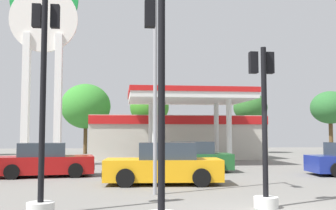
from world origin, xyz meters
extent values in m
cube|color=beige|center=(0.62, 22.58, 1.61)|extent=(12.91, 6.18, 3.23)
cube|color=red|center=(0.62, 19.44, 2.88)|extent=(12.91, 0.12, 0.60)
cube|color=white|center=(0.62, 16.29, 4.12)|extent=(7.42, 5.80, 0.35)
cube|color=red|center=(0.62, 16.29, 4.44)|extent=(7.52, 5.90, 0.30)
cylinder|color=silver|center=(-1.60, 14.70, 1.97)|extent=(0.32, 0.32, 3.94)
cylinder|color=silver|center=(2.85, 14.70, 1.97)|extent=(0.32, 0.32, 3.94)
cylinder|color=silver|center=(-1.60, 17.89, 1.97)|extent=(0.32, 0.32, 3.94)
cylinder|color=silver|center=(2.85, 17.89, 1.97)|extent=(0.32, 0.32, 3.94)
cube|color=#4C4C51|center=(0.62, 16.29, 0.55)|extent=(0.90, 0.60, 1.10)
cube|color=white|center=(-9.15, 15.53, 3.92)|extent=(0.40, 0.56, 7.84)
cube|color=white|center=(-7.30, 15.53, 3.92)|extent=(0.40, 0.56, 7.84)
cylinder|color=white|center=(-8.23, 15.53, 8.74)|extent=(4.01, 0.22, 4.01)
cube|color=white|center=(-8.23, 15.59, 9.35)|extent=(3.69, 0.08, 0.72)
cylinder|color=black|center=(-3.42, 5.69, 0.33)|extent=(0.68, 0.28, 0.66)
cylinder|color=black|center=(-3.27, 7.47, 0.33)|extent=(0.68, 0.28, 0.66)
cylinder|color=black|center=(-0.73, 5.46, 0.33)|extent=(0.68, 0.28, 0.66)
cylinder|color=black|center=(-0.59, 7.24, 0.33)|extent=(0.68, 0.28, 0.66)
cube|color=orange|center=(-2.00, 6.46, 0.55)|extent=(4.49, 2.18, 0.79)
cube|color=#2D3842|center=(-1.85, 6.45, 1.23)|extent=(2.20, 1.78, 0.66)
cube|color=black|center=(-4.13, 6.64, 0.44)|extent=(0.27, 1.74, 0.25)
cylinder|color=black|center=(5.85, 9.56, 0.32)|extent=(0.64, 0.25, 0.63)
cylinder|color=black|center=(-5.73, 10.70, 0.32)|extent=(0.65, 0.30, 0.63)
cylinder|color=black|center=(-5.51, 9.02, 0.32)|extent=(0.65, 0.30, 0.63)
cylinder|color=black|center=(-8.28, 10.38, 0.32)|extent=(0.65, 0.30, 0.63)
cylinder|color=black|center=(-8.06, 8.69, 0.32)|extent=(0.65, 0.30, 0.63)
cube|color=#A51111|center=(-6.89, 9.70, 0.52)|extent=(4.34, 2.25, 0.75)
cube|color=#2D3842|center=(-7.04, 9.68, 1.18)|extent=(2.15, 1.78, 0.63)
cube|color=black|center=(-4.88, 9.95, 0.42)|extent=(0.33, 1.65, 0.24)
cylinder|color=black|center=(-1.56, 10.27, 0.32)|extent=(0.65, 0.25, 0.64)
cylinder|color=black|center=(-1.47, 11.99, 0.32)|extent=(0.65, 0.25, 0.64)
cylinder|color=black|center=(1.04, 10.14, 0.32)|extent=(0.65, 0.25, 0.64)
cylinder|color=black|center=(1.13, 11.85, 0.32)|extent=(0.65, 0.25, 0.64)
cube|color=#1E5928|center=(-0.21, 11.06, 0.53)|extent=(4.28, 1.97, 0.76)
cube|color=#2D3842|center=(-0.07, 11.05, 1.19)|extent=(2.07, 1.66, 0.64)
cube|color=black|center=(-2.27, 11.17, 0.42)|extent=(0.21, 1.67, 0.24)
cylinder|color=black|center=(-2.82, -0.91, 2.54)|extent=(0.14, 0.14, 4.31)
cube|color=black|center=(-3.04, -0.75, 4.31)|extent=(0.21, 0.20, 0.57)
sphere|color=red|center=(-3.04, -0.63, 4.49)|extent=(0.15, 0.15, 0.15)
sphere|color=#D89E0C|center=(-3.04, -0.63, 4.31)|extent=(0.15, 0.15, 0.15)
sphere|color=green|center=(-3.04, -0.63, 4.13)|extent=(0.15, 0.15, 0.15)
cylinder|color=silver|center=(0.10, 1.37, 0.14)|extent=(0.62, 0.62, 0.28)
cylinder|color=black|center=(0.10, 1.37, 2.22)|extent=(0.14, 0.14, 3.88)
cube|color=black|center=(-0.12, 1.53, 3.77)|extent=(0.21, 0.20, 0.57)
sphere|color=red|center=(-0.12, 1.66, 3.95)|extent=(0.15, 0.15, 0.15)
sphere|color=#D89E0C|center=(-0.12, 1.66, 3.77)|extent=(0.15, 0.15, 0.15)
sphere|color=green|center=(-0.12, 1.66, 3.59)|extent=(0.15, 0.15, 0.15)
cube|color=black|center=(0.32, 1.53, 3.77)|extent=(0.21, 0.20, 0.57)
sphere|color=red|center=(0.32, 1.66, 3.95)|extent=(0.15, 0.15, 0.15)
sphere|color=#D89E0C|center=(0.32, 1.66, 3.77)|extent=(0.15, 0.15, 0.15)
sphere|color=green|center=(0.32, 1.66, 3.59)|extent=(0.15, 0.15, 0.15)
cylinder|color=silver|center=(-5.45, 1.15, 0.14)|extent=(0.64, 0.64, 0.29)
cylinder|color=black|center=(-5.45, 1.15, 2.73)|extent=(0.14, 0.14, 4.87)
cube|color=black|center=(-5.67, 1.31, 4.78)|extent=(0.21, 0.20, 0.57)
sphere|color=red|center=(-5.67, 1.43, 4.96)|extent=(0.15, 0.15, 0.15)
sphere|color=#D89E0C|center=(-5.67, 1.43, 4.78)|extent=(0.15, 0.15, 0.15)
sphere|color=green|center=(-5.67, 1.43, 4.60)|extent=(0.15, 0.15, 0.15)
cube|color=black|center=(-5.23, 1.31, 4.78)|extent=(0.21, 0.20, 0.57)
sphere|color=red|center=(-5.23, 1.43, 4.96)|extent=(0.15, 0.15, 0.15)
sphere|color=#D89E0C|center=(-5.23, 1.43, 4.78)|extent=(0.15, 0.15, 0.15)
sphere|color=green|center=(-5.23, 1.43, 4.60)|extent=(0.15, 0.15, 0.15)
cylinder|color=brown|center=(-6.90, 29.81, 1.38)|extent=(0.36, 0.36, 2.75)
ellipsoid|color=#35852E|center=(-6.90, 29.81, 4.50)|extent=(4.66, 4.66, 4.25)
cylinder|color=brown|center=(-0.85, 29.77, 1.53)|extent=(0.35, 0.35, 3.06)
ellipsoid|color=#3A8224|center=(-0.85, 29.77, 4.47)|extent=(3.75, 3.75, 3.39)
cylinder|color=brown|center=(9.13, 29.50, 1.62)|extent=(0.26, 0.26, 3.23)
ellipsoid|color=#2D6128|center=(9.13, 29.50, 4.48)|extent=(3.33, 3.33, 2.84)
cylinder|color=brown|center=(17.43, 29.39, 1.55)|extent=(0.40, 0.40, 3.09)
ellipsoid|color=#2C662F|center=(17.43, 29.39, 4.55)|extent=(3.88, 3.88, 3.29)
cylinder|color=gray|center=(-2.53, 3.91, 4.00)|extent=(0.12, 0.12, 7.99)
camera|label=1|loc=(-3.61, -8.60, 1.89)|focal=42.68mm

